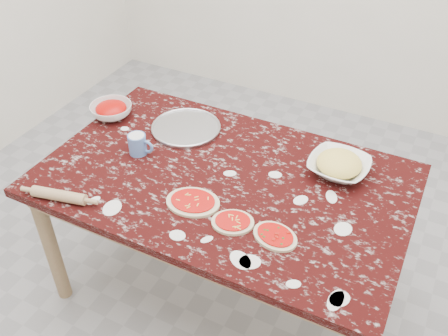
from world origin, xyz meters
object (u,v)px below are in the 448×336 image
(worktable, at_px, (224,191))
(pizza_tray, at_px, (186,128))
(sauce_bowl, at_px, (111,111))
(cheese_bowl, at_px, (339,167))
(rolling_pin, at_px, (59,195))
(flour_mug, at_px, (138,144))

(worktable, bearing_deg, pizza_tray, 143.66)
(sauce_bowl, bearing_deg, cheese_bowl, 3.63)
(pizza_tray, xyz_separation_m, rolling_pin, (-0.20, -0.69, 0.02))
(worktable, distance_m, pizza_tray, 0.43)
(worktable, relative_size, pizza_tray, 4.76)
(cheese_bowl, xyz_separation_m, rolling_pin, (-0.98, -0.70, -0.01))
(pizza_tray, height_order, rolling_pin, rolling_pin)
(cheese_bowl, bearing_deg, rolling_pin, -144.53)
(pizza_tray, bearing_deg, cheese_bowl, 0.56)
(sauce_bowl, height_order, rolling_pin, sauce_bowl)
(flour_mug, bearing_deg, worktable, 2.76)
(pizza_tray, distance_m, cheese_bowl, 0.77)
(sauce_bowl, distance_m, cheese_bowl, 1.18)
(pizza_tray, height_order, cheese_bowl, cheese_bowl)
(worktable, bearing_deg, flour_mug, -177.24)
(flour_mug, height_order, rolling_pin, flour_mug)
(pizza_tray, xyz_separation_m, cheese_bowl, (0.77, 0.01, 0.03))
(flour_mug, bearing_deg, pizza_tray, 70.44)
(pizza_tray, distance_m, flour_mug, 0.29)
(pizza_tray, bearing_deg, flour_mug, -109.56)
(cheese_bowl, bearing_deg, sauce_bowl, -176.37)
(worktable, bearing_deg, sauce_bowl, 166.25)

